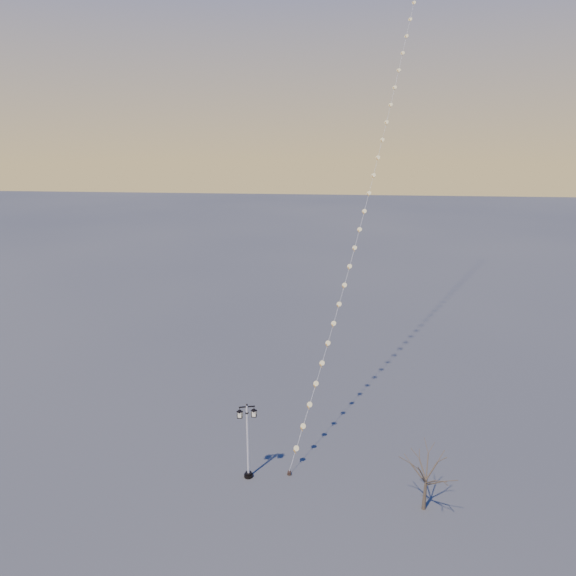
# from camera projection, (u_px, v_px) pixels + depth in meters

# --- Properties ---
(ground) EXTENTS (300.00, 300.00, 0.00)m
(ground) POSITION_uv_depth(u_px,v_px,m) (303.00, 495.00, 29.34)
(ground) COLOR #444645
(ground) RESTS_ON ground
(street_lamp) EXTENTS (1.21, 0.62, 4.87)m
(street_lamp) POSITION_uv_depth(u_px,v_px,m) (248.00, 437.00, 30.12)
(street_lamp) COLOR black
(street_lamp) RESTS_ON ground
(bare_tree) EXTENTS (2.09, 2.09, 3.47)m
(bare_tree) POSITION_uv_depth(u_px,v_px,m) (427.00, 471.00, 27.55)
(bare_tree) COLOR brown
(bare_tree) RESTS_ON ground
(kite_train) EXTENTS (12.56, 35.13, 46.18)m
(kite_train) POSITION_uv_depth(u_px,v_px,m) (387.00, 88.00, 40.35)
(kite_train) COLOR #2F2018
(kite_train) RESTS_ON ground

